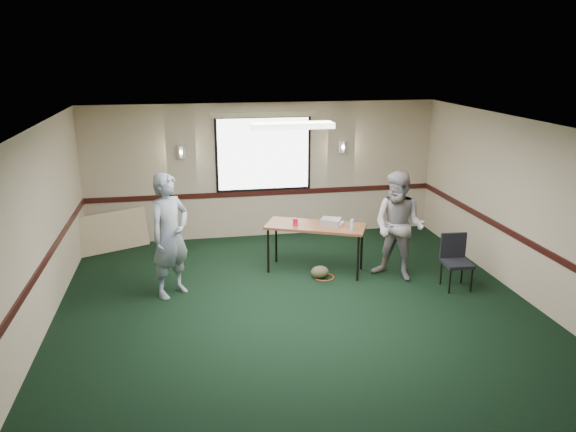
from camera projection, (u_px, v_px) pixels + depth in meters
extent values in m
plane|color=black|center=(305.00, 324.00, 7.83)|extent=(8.00, 8.00, 0.00)
plane|color=tan|center=(263.00, 171.00, 11.21)|extent=(7.00, 0.00, 7.00)
plane|color=tan|center=(435.00, 421.00, 3.67)|extent=(7.00, 0.00, 7.00)
plane|color=tan|center=(25.00, 249.00, 6.83)|extent=(0.00, 8.00, 8.00)
plane|color=tan|center=(544.00, 219.00, 8.05)|extent=(0.00, 8.00, 8.00)
plane|color=silver|center=(307.00, 131.00, 7.05)|extent=(8.00, 8.00, 0.00)
cube|color=black|center=(264.00, 193.00, 11.32)|extent=(7.00, 0.03, 0.10)
cube|color=black|center=(31.00, 283.00, 6.96)|extent=(0.03, 8.00, 0.10)
cube|color=black|center=(539.00, 248.00, 8.18)|extent=(0.03, 8.00, 0.10)
cube|color=black|center=(263.00, 154.00, 11.09)|extent=(1.90, 0.01, 1.50)
cube|color=white|center=(263.00, 154.00, 11.08)|extent=(1.80, 0.02, 1.40)
cube|color=#CBBD8F|center=(263.00, 115.00, 10.86)|extent=(2.05, 0.08, 0.10)
cylinder|color=silver|center=(181.00, 152.00, 10.75)|extent=(0.16, 0.16, 0.25)
cylinder|color=silver|center=(342.00, 147.00, 11.30)|extent=(0.16, 0.16, 0.25)
cube|color=white|center=(292.00, 125.00, 8.01)|extent=(1.20, 0.32, 0.08)
cube|color=brown|center=(316.00, 226.00, 9.50)|extent=(1.79, 1.29, 0.04)
cylinder|color=black|center=(268.00, 251.00, 9.54)|extent=(0.04, 0.04, 0.79)
cylinder|color=black|center=(358.00, 258.00, 9.20)|extent=(0.04, 0.04, 0.79)
cylinder|color=black|center=(276.00, 241.00, 10.04)|extent=(0.04, 0.04, 0.79)
cylinder|color=black|center=(362.00, 248.00, 9.69)|extent=(0.04, 0.04, 0.79)
cube|color=#95969D|center=(331.00, 222.00, 9.49)|extent=(0.41, 0.38, 0.11)
cube|color=silver|center=(336.00, 223.00, 9.50)|extent=(0.27, 0.26, 0.05)
cylinder|color=red|center=(295.00, 222.00, 9.43)|extent=(0.09, 0.09, 0.13)
cylinder|color=#93BBF1|center=(352.00, 225.00, 9.21)|extent=(0.05, 0.05, 0.18)
ellipsoid|color=#484829|center=(320.00, 272.00, 9.38)|extent=(0.37, 0.33, 0.21)
torus|color=#BB4017|center=(324.00, 277.00, 9.43)|extent=(0.40, 0.40, 0.02)
cube|color=tan|center=(110.00, 232.00, 10.59)|extent=(1.41, 0.81, 0.74)
cube|color=black|center=(457.00, 264.00, 8.90)|extent=(0.44, 0.44, 0.06)
cube|color=black|center=(453.00, 245.00, 9.02)|extent=(0.42, 0.07, 0.42)
cylinder|color=black|center=(450.00, 282.00, 8.77)|extent=(0.03, 0.03, 0.39)
cylinder|color=black|center=(472.00, 281.00, 8.81)|extent=(0.03, 0.03, 0.39)
cylinder|color=black|center=(441.00, 273.00, 9.11)|extent=(0.03, 0.03, 0.39)
cylinder|color=black|center=(462.00, 272.00, 9.15)|extent=(0.03, 0.03, 0.39)
imported|color=#40598E|center=(170.00, 235.00, 8.53)|extent=(0.84, 0.82, 1.94)
imported|color=slate|center=(399.00, 226.00, 9.16)|extent=(1.11, 1.10, 1.81)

